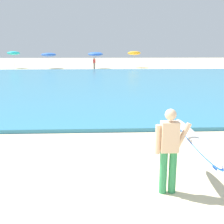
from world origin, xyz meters
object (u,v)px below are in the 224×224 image
at_px(beach_umbrella_3, 134,53).
at_px(surfer_with_board, 181,144).
at_px(beach_umbrella_1, 49,55).
at_px(beachgoer_near_row_left, 94,63).
at_px(beach_umbrella_2, 96,54).
at_px(beach_umbrella_0, 13,53).

bearing_deg(beach_umbrella_3, surfer_with_board, -95.67).
height_order(beach_umbrella_1, beachgoer_near_row_left, beach_umbrella_1).
xyz_separation_m(beach_umbrella_2, beachgoer_near_row_left, (-0.19, -0.84, -1.20)).
bearing_deg(beachgoer_near_row_left, beach_umbrella_0, 168.34).
distance_m(surfer_with_board, beach_umbrella_2, 34.96).
bearing_deg(beach_umbrella_3, beach_umbrella_0, -179.44).
bearing_deg(surfer_with_board, beach_umbrella_1, 103.96).
bearing_deg(beach_umbrella_1, beach_umbrella_2, -5.58).
bearing_deg(beach_umbrella_3, beach_umbrella_1, -174.94).
height_order(beach_umbrella_1, beach_umbrella_2, beach_umbrella_2).
relative_size(surfer_with_board, beachgoer_near_row_left, 1.58).
relative_size(surfer_with_board, beach_umbrella_0, 1.01).
height_order(beach_umbrella_0, beach_umbrella_1, beach_umbrella_0).
relative_size(beach_umbrella_0, beach_umbrella_1, 1.10).
bearing_deg(beach_umbrella_0, surfer_with_board, -68.91).
distance_m(beach_umbrella_3, beachgoer_near_row_left, 6.61).
relative_size(surfer_with_board, beach_umbrella_3, 1.00).
relative_size(beach_umbrella_2, beachgoer_near_row_left, 1.50).
distance_m(beach_umbrella_0, beach_umbrella_1, 5.32).
height_order(surfer_with_board, beachgoer_near_row_left, surfer_with_board).
relative_size(beach_umbrella_1, beach_umbrella_3, 0.90).
height_order(beach_umbrella_2, beachgoer_near_row_left, beach_umbrella_2).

